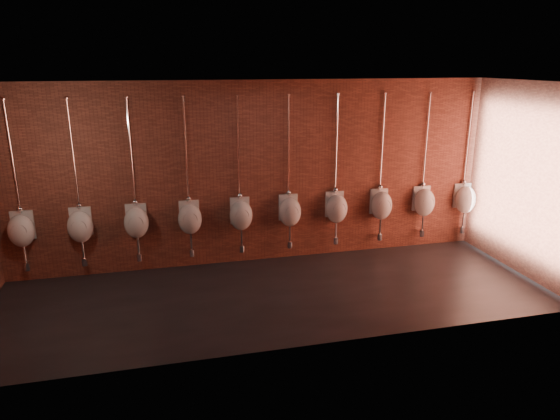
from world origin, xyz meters
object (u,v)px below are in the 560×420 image
(urinal_4, at_px, (241,214))
(urinal_5, at_px, (290,211))
(urinal_2, at_px, (136,222))
(urinal_7, at_px, (381,205))
(urinal_3, at_px, (190,218))
(urinal_6, at_px, (337,208))
(urinal_8, at_px, (424,202))
(urinal_1, at_px, (80,226))
(urinal_0, at_px, (21,230))
(urinal_9, at_px, (465,199))

(urinal_4, bearing_deg, urinal_5, 0.00)
(urinal_2, bearing_deg, urinal_5, 0.00)
(urinal_7, bearing_deg, urinal_5, 180.00)
(urinal_3, xyz_separation_m, urinal_6, (2.64, 0.00, 0.00))
(urinal_4, bearing_deg, urinal_3, 180.00)
(urinal_6, height_order, urinal_8, same)
(urinal_1, height_order, urinal_6, same)
(urinal_3, bearing_deg, urinal_2, 180.00)
(urinal_3, bearing_deg, urinal_0, 180.00)
(urinal_3, height_order, urinal_8, same)
(urinal_0, bearing_deg, urinal_8, 0.00)
(urinal_4, distance_m, urinal_5, 0.88)
(urinal_1, bearing_deg, urinal_2, 0.00)
(urinal_2, relative_size, urinal_9, 1.00)
(urinal_6, xyz_separation_m, urinal_9, (2.64, 0.00, 0.00))
(urinal_2, distance_m, urinal_6, 3.52)
(urinal_2, relative_size, urinal_5, 1.00)
(urinal_0, distance_m, urinal_3, 2.64)
(urinal_1, bearing_deg, urinal_8, 0.00)
(urinal_2, relative_size, urinal_3, 1.00)
(urinal_5, xyz_separation_m, urinal_6, (0.88, 0.00, 0.00))
(urinal_2, height_order, urinal_4, same)
(urinal_3, bearing_deg, urinal_6, 0.00)
(urinal_2, bearing_deg, urinal_7, 0.00)
(urinal_3, xyz_separation_m, urinal_8, (4.40, 0.00, 0.00))
(urinal_9, bearing_deg, urinal_0, 180.00)
(urinal_4, bearing_deg, urinal_6, 0.00)
(urinal_0, height_order, urinal_9, same)
(urinal_1, bearing_deg, urinal_7, 0.00)
(urinal_7, bearing_deg, urinal_6, 180.00)
(urinal_4, bearing_deg, urinal_9, 0.00)
(urinal_5, relative_size, urinal_6, 1.00)
(urinal_1, height_order, urinal_8, same)
(urinal_0, relative_size, urinal_4, 1.00)
(urinal_1, xyz_separation_m, urinal_2, (0.88, 0.00, 0.00))
(urinal_3, distance_m, urinal_9, 5.28)
(urinal_2, xyz_separation_m, urinal_7, (4.40, 0.00, 0.00))
(urinal_6, distance_m, urinal_9, 2.64)
(urinal_0, distance_m, urinal_1, 0.88)
(urinal_2, bearing_deg, urinal_4, 0.00)
(urinal_6, distance_m, urinal_8, 1.76)
(urinal_2, distance_m, urinal_5, 2.64)
(urinal_5, bearing_deg, urinal_1, 180.00)
(urinal_4, bearing_deg, urinal_2, 180.00)
(urinal_0, xyz_separation_m, urinal_5, (4.40, 0.00, 0.00))
(urinal_3, relative_size, urinal_6, 1.00)
(urinal_5, bearing_deg, urinal_3, 180.00)
(urinal_6, height_order, urinal_9, same)
(urinal_0, xyz_separation_m, urinal_2, (1.76, 0.00, 0.00))
(urinal_7, relative_size, urinal_8, 1.00)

